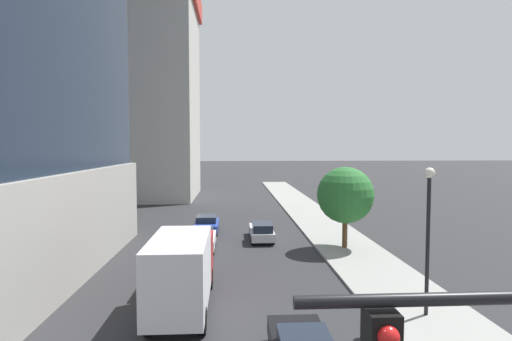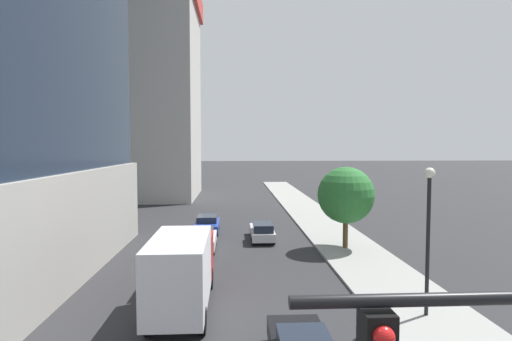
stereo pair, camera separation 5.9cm
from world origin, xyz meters
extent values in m
cube|color=gray|center=(8.49, 20.00, 0.07)|extent=(4.60, 120.00, 0.15)
cube|color=#B2AFA8|center=(-12.59, 58.36, 14.82)|extent=(15.42, 15.66, 29.63)
cube|color=gold|center=(-7.97, 53.66, 19.14)|extent=(0.90, 0.90, 38.28)
sphere|color=red|center=(1.88, 3.68, 5.36)|extent=(0.22, 0.22, 0.22)
cylinder|color=black|center=(8.46, 16.16, 3.05)|extent=(0.16, 0.16, 5.79)
sphere|color=silver|center=(8.46, 16.16, 6.12)|extent=(0.44, 0.44, 0.44)
cylinder|color=brown|center=(8.19, 27.62, 1.25)|extent=(0.36, 0.36, 2.21)
sphere|color=#286B2D|center=(8.19, 27.62, 3.83)|extent=(3.93, 3.93, 3.93)
cylinder|color=black|center=(1.75, 13.94, 0.31)|extent=(0.22, 0.63, 0.63)
cylinder|color=black|center=(3.41, 13.94, 0.31)|extent=(0.22, 0.63, 0.63)
cube|color=#233D9E|center=(-1.83, 33.81, 0.59)|extent=(1.95, 4.27, 0.59)
cube|color=#19212D|center=(-1.83, 33.94, 1.14)|extent=(1.64, 2.13, 0.51)
cylinder|color=black|center=(-2.69, 35.27, 0.34)|extent=(0.22, 0.69, 0.69)
cylinder|color=black|center=(-0.98, 35.27, 0.34)|extent=(0.22, 0.69, 0.69)
cylinder|color=black|center=(-2.69, 32.36, 0.34)|extent=(0.22, 0.69, 0.69)
cylinder|color=black|center=(-0.98, 32.36, 0.34)|extent=(0.22, 0.69, 0.69)
cube|color=#B7B7BC|center=(2.58, 30.95, 0.57)|extent=(1.72, 4.64, 0.60)
cube|color=#19212D|center=(2.58, 30.04, 1.15)|extent=(1.45, 2.21, 0.57)
cylinder|color=black|center=(1.82, 32.53, 0.32)|extent=(0.22, 0.63, 0.63)
cylinder|color=black|center=(3.33, 32.53, 0.32)|extent=(0.22, 0.63, 0.63)
cylinder|color=black|center=(1.82, 29.37, 0.32)|extent=(0.22, 0.63, 0.63)
cylinder|color=black|center=(3.33, 29.37, 0.32)|extent=(0.22, 0.63, 0.63)
cube|color=silver|center=(-1.83, 27.98, 0.65)|extent=(1.91, 4.00, 0.69)
cube|color=#19212D|center=(-1.83, 28.09, 1.26)|extent=(1.61, 1.76, 0.52)
cylinder|color=black|center=(-2.67, 29.34, 0.36)|extent=(0.22, 0.72, 0.72)
cylinder|color=black|center=(-0.99, 29.34, 0.36)|extent=(0.22, 0.72, 0.72)
cylinder|color=black|center=(-2.67, 26.62, 0.36)|extent=(0.22, 0.72, 0.72)
cylinder|color=black|center=(-0.99, 26.62, 0.36)|extent=(0.22, 0.72, 0.72)
cube|color=#B21E1E|center=(-1.83, 20.30, 1.70)|extent=(2.31, 2.07, 2.17)
cube|color=silver|center=(-1.83, 16.53, 2.04)|extent=(2.31, 5.16, 2.84)
cylinder|color=black|center=(-2.85, 20.30, 0.52)|extent=(0.30, 1.03, 1.03)
cylinder|color=black|center=(-0.82, 20.30, 0.52)|extent=(0.30, 1.03, 1.03)
cylinder|color=black|center=(-2.85, 15.24, 0.52)|extent=(0.30, 1.03, 1.03)
cylinder|color=black|center=(-0.82, 15.24, 0.52)|extent=(0.30, 1.03, 1.03)
camera|label=1|loc=(0.37, -0.10, 7.22)|focal=28.56mm
camera|label=2|loc=(0.43, -0.10, 7.22)|focal=28.56mm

